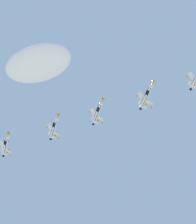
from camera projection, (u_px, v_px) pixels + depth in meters
name	position (u px, v px, depth m)	size (l,w,h in m)	color
cloud_near_formation	(38.00, 64.00, 245.86)	(52.95, 29.96, 15.74)	white
fighter_jet_left_wing	(147.00, 96.00, 149.15)	(10.60, 13.73, 7.66)	white
fighter_jet_right_wing	(98.00, 112.00, 157.07)	(10.69, 13.73, 7.46)	white
fighter_jet_left_outer	(54.00, 127.00, 159.34)	(10.67, 13.73, 7.51)	white
fighter_jet_right_outer	(6.00, 145.00, 163.66)	(10.94, 13.73, 6.80)	white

